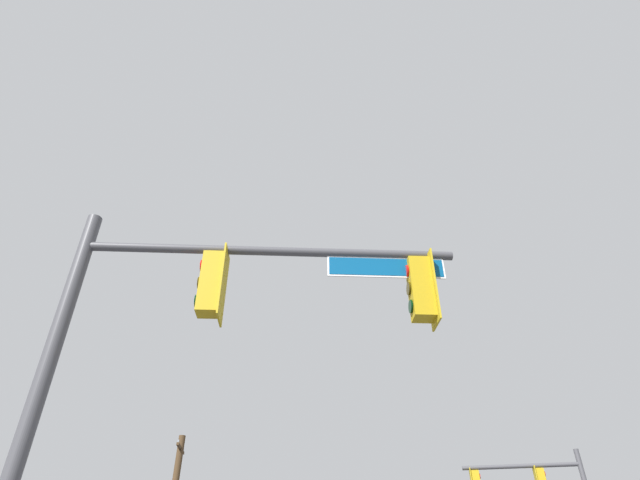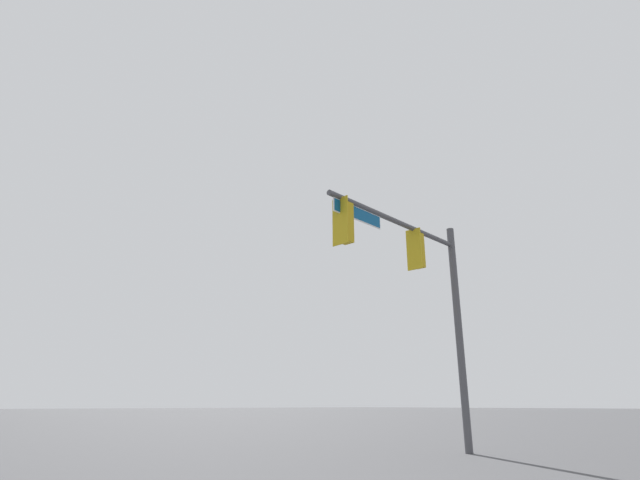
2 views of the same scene
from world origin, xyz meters
name	(u,v)px [view 1 (image 1 of 2)]	position (x,y,z in m)	size (l,w,h in m)	color
signal_pole_near	(195,338)	(-5.86, -6.27, 5.03)	(6.36, 1.01, 7.26)	#47474C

